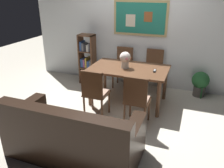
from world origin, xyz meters
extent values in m
plane|color=beige|center=(0.00, 0.00, 0.00)|extent=(12.00, 12.00, 0.00)
cube|color=silver|center=(0.00, 1.53, 1.30)|extent=(5.20, 0.10, 2.60)
cube|color=tan|center=(0.05, 1.47, 1.55)|extent=(1.21, 0.02, 0.75)
cube|color=#1E7260|center=(0.05, 1.45, 1.55)|extent=(1.11, 0.01, 0.65)
cube|color=beige|center=(-0.16, 1.45, 1.50)|extent=(0.22, 0.00, 0.26)
cube|color=brown|center=(0.23, 1.45, 1.59)|extent=(0.18, 0.00, 0.21)
cube|color=brown|center=(0.12, 0.47, 0.72)|extent=(1.50, 0.94, 0.04)
cylinder|color=brown|center=(-0.55, 0.08, 0.35)|extent=(0.07, 0.07, 0.70)
cylinder|color=brown|center=(0.79, 0.08, 0.35)|extent=(0.07, 0.07, 0.70)
cylinder|color=brown|center=(-0.55, 0.86, 0.35)|extent=(0.07, 0.07, 0.70)
cylinder|color=brown|center=(0.79, 0.86, 0.35)|extent=(0.07, 0.07, 0.70)
cube|color=brown|center=(-0.25, -0.25, 0.44)|extent=(0.40, 0.40, 0.03)
cube|color=#997A66|center=(-0.25, -0.25, 0.47)|extent=(0.36, 0.36, 0.03)
cylinder|color=brown|center=(-0.42, -0.42, 0.21)|extent=(0.04, 0.04, 0.42)
cylinder|color=brown|center=(-0.08, -0.42, 0.21)|extent=(0.04, 0.04, 0.42)
cylinder|color=brown|center=(-0.42, -0.08, 0.21)|extent=(0.04, 0.04, 0.42)
cylinder|color=brown|center=(-0.08, -0.08, 0.21)|extent=(0.04, 0.04, 0.42)
cube|color=brown|center=(-0.25, -0.43, 0.68)|extent=(0.38, 0.04, 0.46)
cube|color=brown|center=(-0.25, -0.43, 0.88)|extent=(0.38, 0.05, 0.06)
cube|color=brown|center=(0.49, -0.25, 0.44)|extent=(0.40, 0.40, 0.03)
cube|color=#997A66|center=(0.49, -0.25, 0.47)|extent=(0.36, 0.36, 0.03)
cylinder|color=brown|center=(0.32, -0.42, 0.21)|extent=(0.04, 0.04, 0.42)
cylinder|color=brown|center=(0.66, -0.42, 0.21)|extent=(0.04, 0.04, 0.42)
cylinder|color=brown|center=(0.32, -0.08, 0.21)|extent=(0.04, 0.04, 0.42)
cylinder|color=brown|center=(0.66, -0.08, 0.21)|extent=(0.04, 0.04, 0.42)
cube|color=brown|center=(0.49, -0.43, 0.68)|extent=(0.38, 0.04, 0.46)
cube|color=brown|center=(0.49, -0.43, 0.88)|extent=(0.38, 0.05, 0.06)
cube|color=brown|center=(0.44, 1.24, 0.44)|extent=(0.40, 0.40, 0.03)
cube|color=#997A66|center=(0.44, 1.24, 0.47)|extent=(0.36, 0.36, 0.03)
cylinder|color=brown|center=(0.61, 1.41, 0.21)|extent=(0.04, 0.04, 0.42)
cylinder|color=brown|center=(0.27, 1.41, 0.21)|extent=(0.04, 0.04, 0.42)
cylinder|color=brown|center=(0.61, 1.07, 0.21)|extent=(0.04, 0.04, 0.42)
cylinder|color=brown|center=(0.27, 1.07, 0.21)|extent=(0.04, 0.04, 0.42)
cube|color=brown|center=(0.44, 1.42, 0.68)|extent=(0.38, 0.04, 0.46)
cube|color=brown|center=(0.44, 1.42, 0.88)|extent=(0.38, 0.05, 0.06)
cube|color=brown|center=(-0.25, 1.19, 0.44)|extent=(0.40, 0.40, 0.03)
cube|color=#997A66|center=(-0.25, 1.19, 0.47)|extent=(0.36, 0.36, 0.03)
cylinder|color=brown|center=(-0.08, 1.36, 0.21)|extent=(0.04, 0.04, 0.42)
cylinder|color=brown|center=(-0.42, 1.36, 0.21)|extent=(0.04, 0.04, 0.42)
cylinder|color=brown|center=(-0.08, 1.02, 0.21)|extent=(0.04, 0.04, 0.42)
cylinder|color=brown|center=(-0.42, 1.02, 0.21)|extent=(0.04, 0.04, 0.42)
cube|color=brown|center=(-0.25, 1.37, 0.68)|extent=(0.38, 0.04, 0.46)
cube|color=brown|center=(-0.25, 1.37, 0.88)|extent=(0.38, 0.05, 0.06)
cube|color=black|center=(-0.11, -1.30, 0.20)|extent=(1.80, 0.84, 0.40)
cube|color=black|center=(-0.11, -1.62, 0.62)|extent=(1.80, 0.20, 0.44)
cube|color=black|center=(-0.92, -1.30, 0.51)|extent=(0.18, 0.80, 0.22)
cube|color=black|center=(0.70, -1.30, 0.51)|extent=(0.18, 0.80, 0.22)
cube|color=#B78C33|center=(-0.56, -1.48, 0.56)|extent=(0.32, 0.16, 0.33)
cube|color=#B78C33|center=(-0.11, -1.48, 0.56)|extent=(0.32, 0.16, 0.33)
cube|color=brown|center=(-1.28, 1.14, 0.59)|extent=(0.03, 0.28, 1.19)
cube|color=brown|center=(-0.95, 1.14, 0.59)|extent=(0.03, 0.28, 1.19)
cube|color=brown|center=(-1.11, 1.14, 0.01)|extent=(0.36, 0.28, 0.03)
cube|color=brown|center=(-1.11, 1.14, 1.17)|extent=(0.36, 0.28, 0.03)
cube|color=brown|center=(-1.11, 1.14, 0.40)|extent=(0.30, 0.28, 0.02)
cube|color=brown|center=(-1.11, 1.14, 0.79)|extent=(0.30, 0.28, 0.02)
cube|color=#B2332D|center=(-1.22, 1.14, 0.14)|extent=(0.06, 0.22, 0.22)
cube|color=#B2332D|center=(-1.16, 1.14, 0.12)|extent=(0.05, 0.22, 0.18)
cube|color=#7F3F72|center=(-1.10, 1.14, 0.14)|extent=(0.06, 0.22, 0.22)
cube|color=beige|center=(-1.04, 1.14, 0.13)|extent=(0.05, 0.22, 0.19)
cube|color=#2D4C8C|center=(-0.99, 1.14, 0.13)|extent=(0.04, 0.22, 0.21)
cube|color=#2D4C8C|center=(-1.22, 1.14, 0.51)|extent=(0.06, 0.22, 0.20)
cube|color=#7F3F72|center=(-1.16, 1.14, 0.50)|extent=(0.04, 0.22, 0.20)
cube|color=gold|center=(-1.11, 1.14, 0.52)|extent=(0.04, 0.22, 0.23)
cube|color=#2D4C8C|center=(-1.06, 1.14, 0.49)|extent=(0.06, 0.22, 0.17)
cube|color=#595960|center=(-1.00, 1.14, 0.50)|extent=(0.05, 0.22, 0.19)
cube|color=#2D4C8C|center=(-1.23, 1.14, 0.91)|extent=(0.04, 0.22, 0.22)
cube|color=#595960|center=(-1.18, 1.14, 0.89)|extent=(0.05, 0.22, 0.19)
cube|color=black|center=(-1.11, 1.14, 0.88)|extent=(0.06, 0.22, 0.16)
cube|color=beige|center=(-1.06, 1.14, 0.88)|extent=(0.04, 0.22, 0.16)
cube|color=#595960|center=(-1.02, 1.14, 0.90)|extent=(0.04, 0.22, 0.19)
cylinder|color=#4C4742|center=(1.47, 1.29, 0.11)|extent=(0.24, 0.24, 0.22)
cylinder|color=#332319|center=(1.47, 1.29, 0.21)|extent=(0.22, 0.22, 0.02)
sphere|color=#235B2D|center=(1.47, 1.29, 0.36)|extent=(0.36, 0.36, 0.36)
cylinder|color=#235B2D|center=(1.52, 1.16, 0.11)|extent=(0.03, 0.03, 0.29)
cylinder|color=#235B2D|center=(1.58, 1.37, 0.13)|extent=(0.03, 0.03, 0.25)
cylinder|color=beige|center=(0.05, 0.44, 0.80)|extent=(0.15, 0.15, 0.14)
sphere|color=silver|center=(0.05, 0.44, 0.95)|extent=(0.21, 0.21, 0.21)
sphere|color=pink|center=(0.00, 0.51, 0.93)|extent=(0.07, 0.07, 0.07)
sphere|color=pink|center=(0.09, 0.37, 0.95)|extent=(0.06, 0.06, 0.06)
sphere|color=#D86633|center=(0.13, 0.47, 0.93)|extent=(0.06, 0.06, 0.06)
cube|color=black|center=(0.62, 0.45, 0.75)|extent=(0.06, 0.16, 0.02)
cube|color=gray|center=(0.62, 0.45, 0.76)|extent=(0.04, 0.10, 0.00)
camera|label=1|loc=(1.28, -3.57, 2.15)|focal=36.56mm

